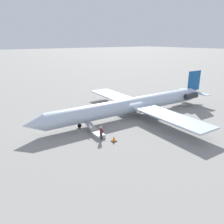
{
  "coord_description": "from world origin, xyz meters",
  "views": [
    {
      "loc": [
        22.45,
        25.53,
        11.86
      ],
      "look_at": [
        4.32,
        0.54,
        1.66
      ],
      "focal_mm": 35.0,
      "sensor_mm": 36.0,
      "label": 1
    }
  ],
  "objects": [
    {
      "name": "ground_plane",
      "position": [
        0.0,
        0.0,
        0.0
      ],
      "size": [
        600.0,
        600.0,
        0.0
      ],
      "primitive_type": "plane",
      "color": "gray"
    },
    {
      "name": "passenger",
      "position": [
        8.9,
        4.56,
        1.0
      ],
      "size": [
        0.36,
        0.55,
        1.74
      ],
      "rotation": [
        0.0,
        0.0,
        -1.62
      ],
      "color": "#23232D",
      "rests_on": "ground"
    },
    {
      "name": "airplane_main",
      "position": [
        -0.94,
        0.05,
        1.86
      ],
      "size": [
        34.36,
        26.54,
        6.26
      ],
      "rotation": [
        0.0,
        0.0,
        -0.05
      ],
      "color": "silver",
      "rests_on": "ground"
    },
    {
      "name": "boarding_stairs",
      "position": [
        8.76,
        3.27,
        0.36
      ],
      "size": [
        1.21,
        4.06,
        1.6
      ],
      "rotation": [
        0.0,
        0.0,
        -1.62
      ],
      "color": "#99999E",
      "rests_on": "ground"
    },
    {
      "name": "traffic_cone_near_stairs",
      "position": [
        7.95,
        5.94,
        0.32
      ],
      "size": [
        0.63,
        0.63,
        0.69
      ],
      "color": "black",
      "rests_on": "ground"
    }
  ]
}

